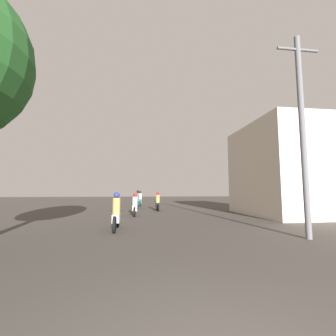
% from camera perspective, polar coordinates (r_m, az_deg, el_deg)
% --- Properties ---
extents(motorcycle_silver, '(0.60, 2.02, 1.57)m').
position_cam_1_polar(motorcycle_silver, '(9.81, -12.99, -11.48)').
color(motorcycle_silver, black).
rests_on(motorcycle_silver, ground_plane).
extents(motorcycle_white, '(0.60, 2.06, 1.47)m').
position_cam_1_polar(motorcycle_white, '(15.07, -8.41, -9.64)').
color(motorcycle_white, black).
rests_on(motorcycle_white, ground_plane).
extents(motorcycle_black, '(0.60, 1.92, 1.52)m').
position_cam_1_polar(motorcycle_black, '(18.58, -2.63, -8.90)').
color(motorcycle_black, black).
rests_on(motorcycle_black, ground_plane).
extents(motorcycle_blue, '(0.60, 2.11, 1.65)m').
position_cam_1_polar(motorcycle_blue, '(21.04, -7.69, -8.35)').
color(motorcycle_blue, black).
rests_on(motorcycle_blue, ground_plane).
extents(motorcycle_green, '(0.60, 1.95, 1.57)m').
position_cam_1_polar(motorcycle_green, '(24.25, -7.10, -8.08)').
color(motorcycle_green, black).
rests_on(motorcycle_green, ground_plane).
extents(building_right_near, '(5.19, 6.77, 6.07)m').
position_cam_1_polar(building_right_near, '(17.22, 27.46, -0.44)').
color(building_right_near, beige).
rests_on(building_right_near, ground_plane).
extents(utility_pole_near, '(1.60, 0.20, 7.30)m').
position_cam_1_polar(utility_pole_near, '(9.39, 30.96, 8.52)').
color(utility_pole_near, slate).
rests_on(utility_pole_near, ground_plane).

